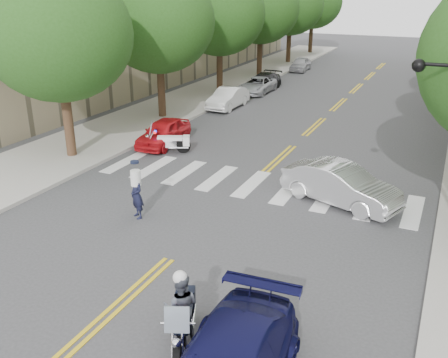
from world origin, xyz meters
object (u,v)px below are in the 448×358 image
Objects in this scene: officer_standing at (137,195)px; convertible at (341,185)px; motorcycle_police at (182,311)px; motorcycle_parked at (171,142)px.

officer_standing is 7.35m from convertible.
motorcycle_police is at bearing -170.12° from convertible.
motorcycle_police is 1.03× the size of motorcycle_parked.
motorcycle_parked is at bearing -81.80° from motorcycle_police.
motorcycle_parked is 1.30× the size of officer_standing.
motorcycle_police reaches higher than motorcycle_parked.
officer_standing is (-4.59, 5.02, -0.02)m from motorcycle_police.
convertible is (6.07, 4.15, -0.11)m from officer_standing.
convertible is (1.47, 9.17, -0.12)m from motorcycle_police.
convertible is at bearing -131.01° from motorcycle_parked.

